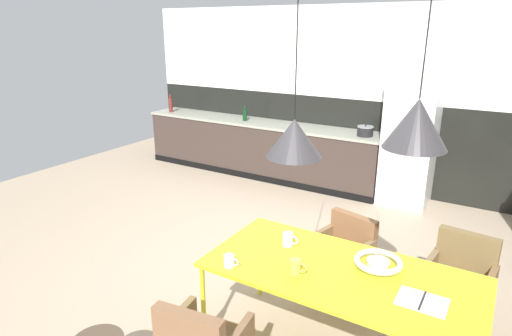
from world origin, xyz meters
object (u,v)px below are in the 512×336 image
at_px(bottle_vinegar_dark, 171,105).
at_px(mug_dark_espresso, 296,267).
at_px(refrigerator_column, 411,132).
at_px(open_book, 422,301).
at_px(fruit_bowl, 378,262).
at_px(pendant_lamp_over_table_far, 417,124).
at_px(pendant_lamp_over_table_near, 294,138).
at_px(mug_glass_clear, 230,261).
at_px(armchair_near_window, 461,271).
at_px(mug_white_ceramic, 288,239).
at_px(bottle_spice_small, 245,115).
at_px(dining_table, 341,276).
at_px(armchair_far_side, 345,245).
at_px(cooking_pot, 365,131).

bearing_deg(bottle_vinegar_dark, mug_dark_espresso, -39.28).
distance_m(refrigerator_column, open_book, 3.55).
bearing_deg(fruit_bowl, pendant_lamp_over_table_far, -35.86).
distance_m(open_book, pendant_lamp_over_table_near, 1.29).
bearing_deg(bottle_vinegar_dark, mug_glass_clear, -43.70).
bearing_deg(armchair_near_window, refrigerator_column, -61.95).
xyz_separation_m(open_book, pendant_lamp_over_table_far, (-0.18, 0.13, 1.07)).
bearing_deg(mug_glass_clear, open_book, 12.27).
relative_size(mug_white_ceramic, bottle_spice_small, 0.52).
distance_m(mug_glass_clear, pendant_lamp_over_table_far, 1.53).
height_order(dining_table, fruit_bowl, fruit_bowl).
height_order(armchair_far_side, cooking_pot, cooking_pot).
relative_size(armchair_near_window, mug_dark_espresso, 6.45).
bearing_deg(mug_white_ceramic, bottle_vinegar_dark, 141.97).
bearing_deg(mug_glass_clear, dining_table, 27.33).
distance_m(armchair_near_window, bottle_vinegar_dark, 5.68).
bearing_deg(mug_white_ceramic, mug_dark_espresso, -55.37).
bearing_deg(pendant_lamp_over_table_near, armchair_near_window, 39.44).
height_order(refrigerator_column, bottle_vinegar_dark, refrigerator_column).
bearing_deg(bottle_spice_small, dining_table, -48.64).
xyz_separation_m(open_book, bottle_vinegar_dark, (-4.99, 3.31, 0.28)).
relative_size(fruit_bowl, mug_dark_espresso, 2.68).
bearing_deg(fruit_bowl, armchair_near_window, 54.75).
xyz_separation_m(fruit_bowl, mug_glass_clear, (-0.90, -0.52, -0.00)).
height_order(dining_table, armchair_far_side, dining_table).
xyz_separation_m(armchair_far_side, pendant_lamp_over_table_near, (-0.11, -0.89, 1.17)).
relative_size(refrigerator_column, cooking_pot, 8.82).
distance_m(armchair_near_window, open_book, 0.98).
distance_m(mug_white_ceramic, bottle_vinegar_dark, 5.03).
height_order(bottle_vinegar_dark, pendant_lamp_over_table_far, pendant_lamp_over_table_far).
relative_size(armchair_near_window, fruit_bowl, 2.41).
distance_m(mug_dark_espresso, cooking_pot, 3.55).
bearing_deg(bottle_vinegar_dark, bottle_spice_small, 2.41).
height_order(armchair_near_window, bottle_spice_small, bottle_spice_small).
xyz_separation_m(mug_dark_espresso, cooking_pot, (-0.64, 3.49, 0.16)).
height_order(refrigerator_column, mug_white_ceramic, refrigerator_column).
bearing_deg(mug_white_ceramic, mug_glass_clear, -113.63).
relative_size(mug_dark_espresso, mug_white_ceramic, 0.97).
distance_m(dining_table, mug_glass_clear, 0.78).
height_order(fruit_bowl, mug_white_ceramic, mug_white_ceramic).
bearing_deg(mug_glass_clear, refrigerator_column, 83.87).
bearing_deg(pendant_lamp_over_table_far, armchair_near_window, 68.50).
height_order(mug_glass_clear, bottle_spice_small, bottle_spice_small).
relative_size(mug_white_ceramic, mug_glass_clear, 1.09).
bearing_deg(fruit_bowl, dining_table, -141.71).
relative_size(armchair_far_side, bottle_vinegar_dark, 2.32).
bearing_deg(pendant_lamp_over_table_near, bottle_vinegar_dark, 141.31).
relative_size(armchair_near_window, armchair_far_side, 1.09).
xyz_separation_m(dining_table, bottle_vinegar_dark, (-4.44, 3.23, 0.32)).
relative_size(open_book, cooking_pot, 1.29).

